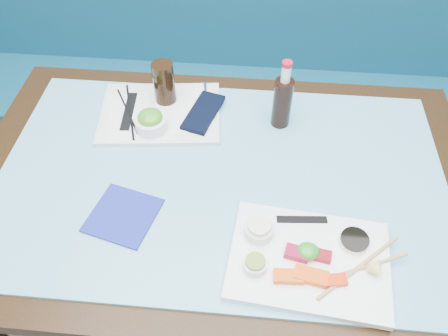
# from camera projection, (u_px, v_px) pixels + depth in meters

# --- Properties ---
(booth_bench) EXTENTS (3.00, 0.56, 1.17)m
(booth_bench) POSITION_uv_depth(u_px,v_px,m) (238.00, 91.00, 2.03)
(booth_bench) COLOR navy
(booth_bench) RESTS_ON ground
(dining_table) EXTENTS (1.40, 0.90, 0.75)m
(dining_table) POSITION_uv_depth(u_px,v_px,m) (221.00, 197.00, 1.26)
(dining_table) COLOR black
(dining_table) RESTS_ON ground
(glass_top) EXTENTS (1.22, 0.76, 0.01)m
(glass_top) POSITION_uv_depth(u_px,v_px,m) (221.00, 178.00, 1.19)
(glass_top) COLOR #67B2CE
(glass_top) RESTS_ON dining_table
(sashimi_plate) EXTENTS (0.39, 0.29, 0.02)m
(sashimi_plate) POSITION_uv_depth(u_px,v_px,m) (309.00, 260.00, 1.01)
(sashimi_plate) COLOR white
(sashimi_plate) RESTS_ON glass_top
(salmon_left) EXTENTS (0.07, 0.04, 0.02)m
(salmon_left) POSITION_uv_depth(u_px,v_px,m) (288.00, 277.00, 0.97)
(salmon_left) COLOR #E85309
(salmon_left) RESTS_ON sashimi_plate
(salmon_mid) EXTENTS (0.08, 0.05, 0.02)m
(salmon_mid) POSITION_uv_depth(u_px,v_px,m) (311.00, 276.00, 0.97)
(salmon_mid) COLOR #FF4A0A
(salmon_mid) RESTS_ON sashimi_plate
(salmon_right) EXTENTS (0.06, 0.04, 0.01)m
(salmon_right) POSITION_uv_depth(u_px,v_px,m) (334.00, 281.00, 0.96)
(salmon_right) COLOR red
(salmon_right) RESTS_ON sashimi_plate
(tuna_left) EXTENTS (0.06, 0.04, 0.02)m
(tuna_left) POSITION_uv_depth(u_px,v_px,m) (297.00, 253.00, 1.01)
(tuna_left) COLOR maroon
(tuna_left) RESTS_ON sashimi_plate
(tuna_right) EXTENTS (0.05, 0.04, 0.02)m
(tuna_right) POSITION_uv_depth(u_px,v_px,m) (321.00, 255.00, 1.00)
(tuna_right) COLOR maroon
(tuna_right) RESTS_ON sashimi_plate
(seaweed_garnish) EXTENTS (0.06, 0.06, 0.03)m
(seaweed_garnish) POSITION_uv_depth(u_px,v_px,m) (308.00, 251.00, 1.00)
(seaweed_garnish) COLOR #2C8F21
(seaweed_garnish) RESTS_ON sashimi_plate
(ramekin_wasabi) EXTENTS (0.07, 0.07, 0.02)m
(ramekin_wasabi) POSITION_uv_depth(u_px,v_px,m) (255.00, 265.00, 0.98)
(ramekin_wasabi) COLOR white
(ramekin_wasabi) RESTS_ON sashimi_plate
(wasabi_fill) EXTENTS (0.05, 0.05, 0.01)m
(wasabi_fill) POSITION_uv_depth(u_px,v_px,m) (255.00, 261.00, 0.97)
(wasabi_fill) COLOR olive
(wasabi_fill) RESTS_ON ramekin_wasabi
(ramekin_ginger) EXTENTS (0.08, 0.08, 0.03)m
(ramekin_ginger) POSITION_uv_depth(u_px,v_px,m) (259.00, 231.00, 1.04)
(ramekin_ginger) COLOR silver
(ramekin_ginger) RESTS_ON sashimi_plate
(ginger_fill) EXTENTS (0.06, 0.06, 0.01)m
(ginger_fill) POSITION_uv_depth(u_px,v_px,m) (259.00, 226.00, 1.02)
(ginger_fill) COLOR #F4E6C8
(ginger_fill) RESTS_ON ramekin_ginger
(soy_dish) EXTENTS (0.08, 0.08, 0.01)m
(soy_dish) POSITION_uv_depth(u_px,v_px,m) (354.00, 241.00, 1.03)
(soy_dish) COLOR white
(soy_dish) RESTS_ON sashimi_plate
(soy_fill) EXTENTS (0.08, 0.08, 0.01)m
(soy_fill) POSITION_uv_depth(u_px,v_px,m) (355.00, 239.00, 1.02)
(soy_fill) COLOR black
(soy_fill) RESTS_ON soy_dish
(lemon_wedge) EXTENTS (0.05, 0.05, 0.04)m
(lemon_wedge) POSITION_uv_depth(u_px,v_px,m) (377.00, 271.00, 0.96)
(lemon_wedge) COLOR #F8F675
(lemon_wedge) RESTS_ON sashimi_plate
(chopstick_sleeve) EXTENTS (0.13, 0.03, 0.00)m
(chopstick_sleeve) POSITION_uv_depth(u_px,v_px,m) (302.00, 219.00, 1.07)
(chopstick_sleeve) COLOR black
(chopstick_sleeve) RESTS_ON sashimi_plate
(wooden_chopstick_a) EXTENTS (0.20, 0.18, 0.01)m
(wooden_chopstick_a) POSITION_uv_depth(u_px,v_px,m) (359.00, 267.00, 0.99)
(wooden_chopstick_a) COLOR tan
(wooden_chopstick_a) RESTS_ON sashimi_plate
(wooden_chopstick_b) EXTENTS (0.21, 0.10, 0.01)m
(wooden_chopstick_b) POSITION_uv_depth(u_px,v_px,m) (363.00, 267.00, 0.99)
(wooden_chopstick_b) COLOR tan
(wooden_chopstick_b) RESTS_ON sashimi_plate
(serving_tray) EXTENTS (0.39, 0.31, 0.01)m
(serving_tray) POSITION_uv_depth(u_px,v_px,m) (160.00, 113.00, 1.35)
(serving_tray) COLOR white
(serving_tray) RESTS_ON glass_top
(paper_placemat) EXTENTS (0.36, 0.30, 0.00)m
(paper_placemat) POSITION_uv_depth(u_px,v_px,m) (160.00, 111.00, 1.34)
(paper_placemat) COLOR white
(paper_placemat) RESTS_ON serving_tray
(seaweed_bowl) EXTENTS (0.11, 0.11, 0.04)m
(seaweed_bowl) POSITION_uv_depth(u_px,v_px,m) (151.00, 123.00, 1.28)
(seaweed_bowl) COLOR white
(seaweed_bowl) RESTS_ON serving_tray
(seaweed_salad) EXTENTS (0.08, 0.08, 0.04)m
(seaweed_salad) POSITION_uv_depth(u_px,v_px,m) (150.00, 117.00, 1.26)
(seaweed_salad) COLOR #449221
(seaweed_salad) RESTS_ON seaweed_bowl
(cola_glass) EXTENTS (0.07, 0.07, 0.14)m
(cola_glass) POSITION_uv_depth(u_px,v_px,m) (164.00, 83.00, 1.33)
(cola_glass) COLOR black
(cola_glass) RESTS_ON serving_tray
(navy_pouch) EXTENTS (0.12, 0.19, 0.01)m
(navy_pouch) POSITION_uv_depth(u_px,v_px,m) (203.00, 112.00, 1.33)
(navy_pouch) COLOR black
(navy_pouch) RESTS_ON serving_tray
(fork) EXTENTS (0.02, 0.08, 0.01)m
(fork) POSITION_uv_depth(u_px,v_px,m) (205.00, 91.00, 1.40)
(fork) COLOR white
(fork) RESTS_ON serving_tray
(black_chopstick_a) EXTENTS (0.11, 0.20, 0.01)m
(black_chopstick_a) POSITION_uv_depth(u_px,v_px,m) (128.00, 111.00, 1.34)
(black_chopstick_a) COLOR black
(black_chopstick_a) RESTS_ON serving_tray
(black_chopstick_b) EXTENTS (0.08, 0.24, 0.01)m
(black_chopstick_b) POSITION_uv_depth(u_px,v_px,m) (130.00, 111.00, 1.34)
(black_chopstick_b) COLOR black
(black_chopstick_b) RESTS_ON serving_tray
(tray_sleeve) EXTENTS (0.04, 0.17, 0.00)m
(tray_sleeve) POSITION_uv_depth(u_px,v_px,m) (129.00, 111.00, 1.34)
(tray_sleeve) COLOR black
(tray_sleeve) RESTS_ON serving_tray
(cola_bottle_body) EXTENTS (0.07, 0.07, 0.16)m
(cola_bottle_body) POSITION_uv_depth(u_px,v_px,m) (282.00, 103.00, 1.27)
(cola_bottle_body) COLOR black
(cola_bottle_body) RESTS_ON glass_top
(cola_bottle_neck) EXTENTS (0.03, 0.03, 0.05)m
(cola_bottle_neck) POSITION_uv_depth(u_px,v_px,m) (286.00, 74.00, 1.19)
(cola_bottle_neck) COLOR white
(cola_bottle_neck) RESTS_ON cola_bottle_body
(cola_bottle_cap) EXTENTS (0.04, 0.04, 0.01)m
(cola_bottle_cap) POSITION_uv_depth(u_px,v_px,m) (287.00, 64.00, 1.17)
(cola_bottle_cap) COLOR red
(cola_bottle_cap) RESTS_ON cola_bottle_neck
(blue_napkin) EXTENTS (0.19, 0.19, 0.01)m
(blue_napkin) POSITION_uv_depth(u_px,v_px,m) (123.00, 215.00, 1.10)
(blue_napkin) COLOR navy
(blue_napkin) RESTS_ON glass_top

